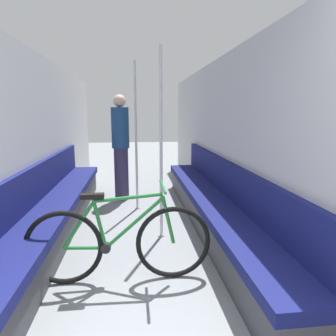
{
  "coord_description": "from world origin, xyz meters",
  "views": [
    {
      "loc": [
        -0.01,
        -0.49,
        1.53
      ],
      "look_at": [
        0.38,
        2.86,
        0.9
      ],
      "focal_mm": 32.0,
      "sensor_mm": 36.0,
      "label": 1
    }
  ],
  "objects": [
    {
      "name": "wall_right",
      "position": [
        1.28,
        3.12,
        1.15
      ],
      "size": [
        0.1,
        9.43,
        2.3
      ],
      "primitive_type": "cube",
      "color": "#B2B2B7",
      "rests_on": "ground"
    },
    {
      "name": "bench_seat_row_left",
      "position": [
        -1.02,
        3.19,
        0.29
      ],
      "size": [
        0.49,
        4.63,
        0.9
      ],
      "color": "#3D3D42",
      "rests_on": "ground"
    },
    {
      "name": "bench_seat_row_right",
      "position": [
        1.02,
        3.19,
        0.29
      ],
      "size": [
        0.49,
        4.63,
        0.9
      ],
      "color": "#3D3D42",
      "rests_on": "ground"
    },
    {
      "name": "grab_pole_near",
      "position": [
        0.03,
        4.15,
        1.11
      ],
      "size": [
        0.08,
        0.08,
        2.28
      ],
      "color": "gray",
      "rests_on": "ground"
    },
    {
      "name": "passenger_standing",
      "position": [
        -0.23,
        4.73,
        0.94
      ],
      "size": [
        0.3,
        0.3,
        1.82
      ],
      "rotation": [
        0.0,
        0.0,
        -3.14
      ],
      "color": "#332D4C",
      "rests_on": "ground"
    },
    {
      "name": "grab_pole_far",
      "position": [
        0.31,
        3.02,
        1.11
      ],
      "size": [
        0.08,
        0.08,
        2.28
      ],
      "color": "gray",
      "rests_on": "ground"
    },
    {
      "name": "bicycle",
      "position": [
        -0.15,
        2.06,
        0.37
      ],
      "size": [
        1.67,
        0.46,
        0.89
      ],
      "rotation": [
        0.0,
        0.0,
        0.27
      ],
      "color": "black",
      "rests_on": "ground"
    },
    {
      "name": "wall_left",
      "position": [
        -1.28,
        3.12,
        1.15
      ],
      "size": [
        0.1,
        9.43,
        2.3
      ],
      "primitive_type": "cube",
      "color": "#B2B2B7",
      "rests_on": "ground"
    }
  ]
}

